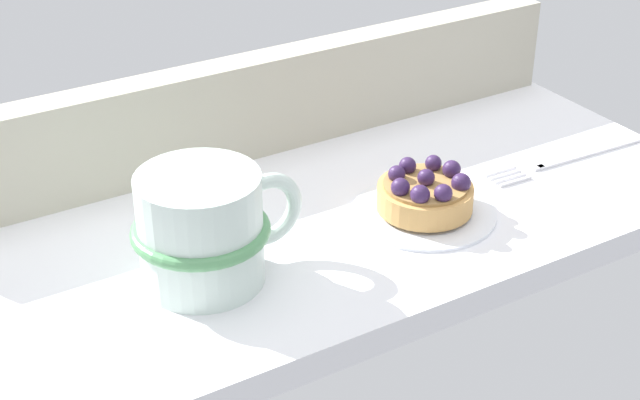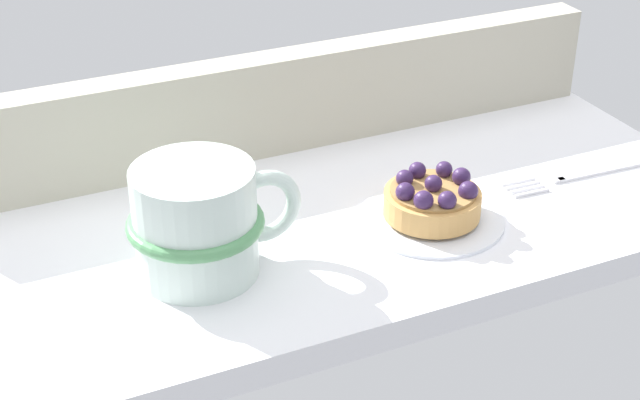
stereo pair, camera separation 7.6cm
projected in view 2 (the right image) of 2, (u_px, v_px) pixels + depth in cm
name	position (u px, v px, depth cm)	size (l,w,h in cm)	color
ground_plane	(342.00, 225.00, 82.82)	(67.50, 30.89, 2.45)	white
window_rail_back	(279.00, 102.00, 90.76)	(66.15, 3.34, 9.37)	#B2AD99
dessert_plate	(431.00, 217.00, 80.92)	(12.27, 12.27, 0.64)	silver
raspberry_tart	(433.00, 199.00, 80.00)	(8.11, 8.11, 3.67)	tan
coffee_mug	(199.00, 221.00, 72.36)	(13.81, 10.43, 8.86)	silver
dessert_fork	(590.00, 172.00, 87.87)	(17.78, 2.60, 0.60)	silver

